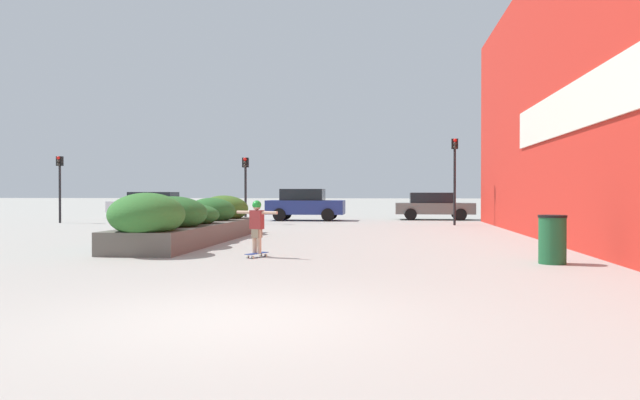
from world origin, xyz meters
The scene contains 12 objects.
ground_plane centered at (0.00, 0.00, 0.00)m, with size 300.00×300.00×0.00m, color #A3A099.
building_wall_right centered at (6.60, 9.37, 4.30)m, with size 0.67×31.07×8.62m.
planter_box centered at (-3.90, 10.42, 0.63)m, with size 1.88×9.39×1.44m.
skateboard centered at (-1.15, 6.70, 0.07)m, with size 0.44×0.69×0.09m.
skateboarder centered at (-1.15, 6.70, 0.81)m, with size 1.02×0.52×1.17m.
trash_bin centered at (5.06, 6.12, 0.50)m, with size 0.57×0.57×0.99m.
car_leftmost centered at (-12.04, 28.04, 0.77)m, with size 4.66×1.92×1.48m.
car_center_left centered at (4.09, 26.66, 0.76)m, with size 4.11×1.99×1.44m.
car_center_right centered at (-2.58, 25.02, 0.84)m, with size 3.96×2.03×1.63m.
traffic_light_left centered at (-4.86, 21.34, 2.12)m, with size 0.28×0.30×3.06m.
traffic_light_right centered at (4.63, 21.11, 2.58)m, with size 0.28×0.30×3.82m.
traffic_light_far_left centered at (-13.81, 21.10, 2.18)m, with size 0.28×0.30×3.16m.
Camera 1 is at (1.79, -6.90, 1.44)m, focal length 35.00 mm.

